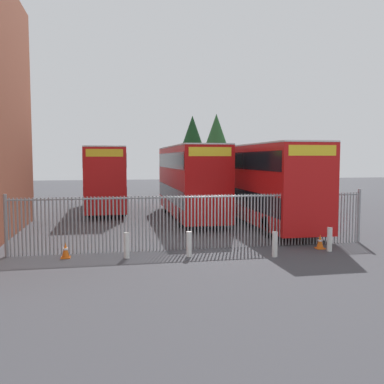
% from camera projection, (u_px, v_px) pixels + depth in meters
% --- Properties ---
extents(ground_plane, '(100.00, 100.00, 0.00)m').
position_uv_depth(ground_plane, '(179.00, 220.00, 24.94)').
color(ground_plane, '#3D3D42').
extents(palisade_fence, '(14.60, 0.14, 2.35)m').
position_uv_depth(palisade_fence, '(197.00, 220.00, 16.90)').
color(palisade_fence, gray).
rests_on(palisade_fence, ground).
extents(double_decker_bus_near_gate, '(2.54, 10.81, 4.42)m').
position_uv_depth(double_decker_bus_near_gate, '(265.00, 181.00, 22.71)').
color(double_decker_bus_near_gate, red).
rests_on(double_decker_bus_near_gate, ground).
extents(double_decker_bus_behind_fence_left, '(2.54, 10.81, 4.42)m').
position_uv_depth(double_decker_bus_behind_fence_left, '(190.00, 179.00, 25.69)').
color(double_decker_bus_behind_fence_left, '#B70C0C').
rests_on(double_decker_bus_behind_fence_left, ground).
extents(double_decker_bus_behind_fence_right, '(2.54, 10.81, 4.42)m').
position_uv_depth(double_decker_bus_behind_fence_right, '(106.00, 176.00, 29.66)').
color(double_decker_bus_behind_fence_right, red).
rests_on(double_decker_bus_behind_fence_right, ground).
extents(double_decker_bus_far_back, '(2.54, 10.81, 4.42)m').
position_uv_depth(double_decker_bus_far_back, '(271.00, 174.00, 35.12)').
color(double_decker_bus_far_back, red).
rests_on(double_decker_bus_far_back, ground).
extents(bollard_near_left, '(0.20, 0.20, 0.95)m').
position_uv_depth(bollard_near_left, '(127.00, 245.00, 15.38)').
color(bollard_near_left, silver).
rests_on(bollard_near_left, ground).
extents(bollard_center_front, '(0.20, 0.20, 0.95)m').
position_uv_depth(bollard_center_front, '(189.00, 244.00, 15.60)').
color(bollard_center_front, silver).
rests_on(bollard_center_front, ground).
extents(bollard_near_right, '(0.20, 0.20, 0.95)m').
position_uv_depth(bollard_near_right, '(275.00, 244.00, 15.58)').
color(bollard_near_right, silver).
rests_on(bollard_near_right, ground).
extents(bollard_far_right, '(0.20, 0.20, 0.95)m').
position_uv_depth(bollard_far_right, '(330.00, 239.00, 16.53)').
color(bollard_far_right, silver).
rests_on(bollard_far_right, ground).
extents(traffic_cone_by_gate, '(0.34, 0.34, 0.59)m').
position_uv_depth(traffic_cone_by_gate, '(66.00, 250.00, 15.40)').
color(traffic_cone_by_gate, orange).
rests_on(traffic_cone_by_gate, ground).
extents(traffic_cone_mid_forecourt, '(0.34, 0.34, 0.59)m').
position_uv_depth(traffic_cone_mid_forecourt, '(320.00, 242.00, 17.01)').
color(traffic_cone_mid_forecourt, orange).
rests_on(traffic_cone_mid_forecourt, ground).
extents(tree_tall_back, '(4.13, 4.13, 8.03)m').
position_uv_depth(tree_tall_back, '(216.00, 144.00, 40.99)').
color(tree_tall_back, '#4C3823').
rests_on(tree_tall_back, ground).
extents(tree_short_side, '(4.30, 4.30, 8.46)m').
position_uv_depth(tree_short_side, '(192.00, 143.00, 46.81)').
color(tree_short_side, '#4C3823').
rests_on(tree_short_side, ground).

